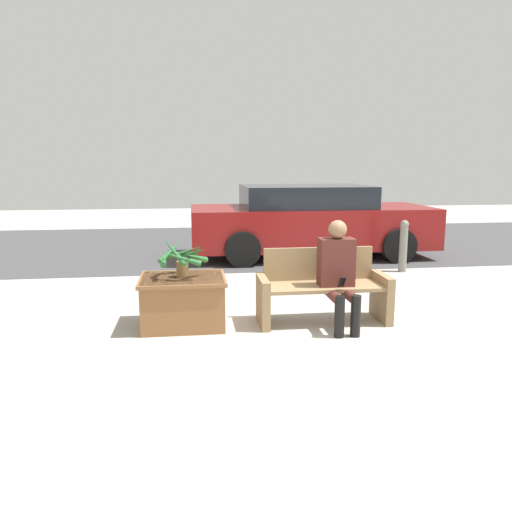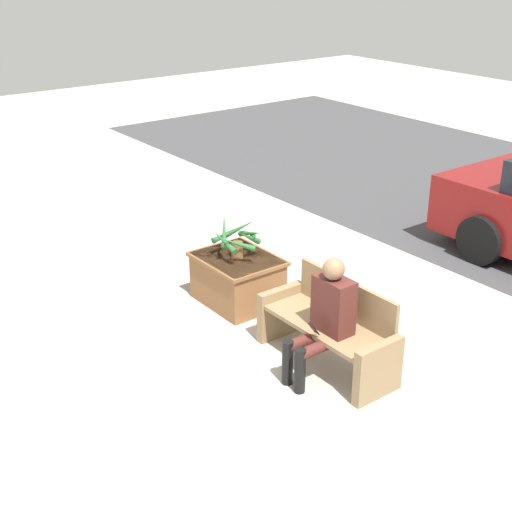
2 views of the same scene
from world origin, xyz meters
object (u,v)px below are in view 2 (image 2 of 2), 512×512
(planter_box, at_px, (238,278))
(potted_plant, at_px, (238,238))
(bench, at_px, (330,327))
(person_seated, at_px, (325,315))

(planter_box, relative_size, potted_plant, 1.62)
(bench, bearing_deg, planter_box, 178.47)
(person_seated, height_order, planter_box, person_seated)
(bench, height_order, person_seated, person_seated)
(bench, xyz_separation_m, person_seated, (0.12, -0.19, 0.25))
(bench, xyz_separation_m, potted_plant, (-1.55, 0.05, 0.39))
(bench, height_order, potted_plant, potted_plant)
(person_seated, distance_m, potted_plant, 1.70)
(bench, bearing_deg, potted_plant, 178.11)
(bench, distance_m, person_seated, 0.34)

